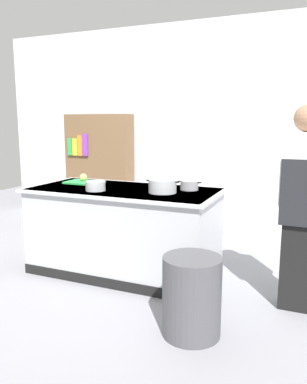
# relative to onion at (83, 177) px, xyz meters

# --- Properties ---
(ground_plane) EXTENTS (10.00, 10.00, 0.00)m
(ground_plane) POSITION_rel_onion_xyz_m (0.60, -0.17, -0.96)
(ground_plane) COLOR gray
(back_wall) EXTENTS (6.40, 0.12, 3.00)m
(back_wall) POSITION_rel_onion_xyz_m (0.60, 1.93, 0.54)
(back_wall) COLOR silver
(back_wall) RESTS_ON ground_plane
(counter_island) EXTENTS (1.98, 0.98, 0.90)m
(counter_island) POSITION_rel_onion_xyz_m (0.60, -0.17, -0.50)
(counter_island) COLOR #B7BABF
(counter_island) RESTS_ON ground_plane
(cutting_board) EXTENTS (0.40, 0.28, 0.02)m
(cutting_board) POSITION_rel_onion_xyz_m (0.02, -0.02, -0.05)
(cutting_board) COLOR green
(cutting_board) RESTS_ON counter_island
(onion) EXTENTS (0.09, 0.09, 0.09)m
(onion) POSITION_rel_onion_xyz_m (0.00, 0.00, 0.00)
(onion) COLOR tan
(onion) RESTS_ON cutting_board
(stock_pot) EXTENTS (0.34, 0.27, 0.13)m
(stock_pot) POSITION_rel_onion_xyz_m (1.06, -0.22, 0.00)
(stock_pot) COLOR #B7BABF
(stock_pot) RESTS_ON counter_island
(sauce_pan) EXTENTS (0.25, 0.18, 0.10)m
(sauce_pan) POSITION_rel_onion_xyz_m (1.25, 0.03, -0.01)
(sauce_pan) COLOR #99999E
(sauce_pan) RESTS_ON counter_island
(mixing_bowl) EXTENTS (0.20, 0.20, 0.10)m
(mixing_bowl) POSITION_rel_onion_xyz_m (0.39, -0.38, -0.01)
(mixing_bowl) COLOR #B7BABF
(mixing_bowl) RESTS_ON counter_island
(trash_bin) EXTENTS (0.44, 0.44, 0.61)m
(trash_bin) POSITION_rel_onion_xyz_m (1.64, -1.08, -0.66)
(trash_bin) COLOR #4C4C51
(trash_bin) RESTS_ON ground_plane
(person_chef) EXTENTS (0.38, 0.25, 1.72)m
(person_chef) POSITION_rel_onion_xyz_m (2.34, -0.32, -0.05)
(person_chef) COLOR black
(person_chef) RESTS_ON ground_plane
(bookshelf) EXTENTS (1.10, 0.31, 1.70)m
(bookshelf) POSITION_rel_onion_xyz_m (-0.77, 1.63, -0.11)
(bookshelf) COLOR brown
(bookshelf) RESTS_ON ground_plane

